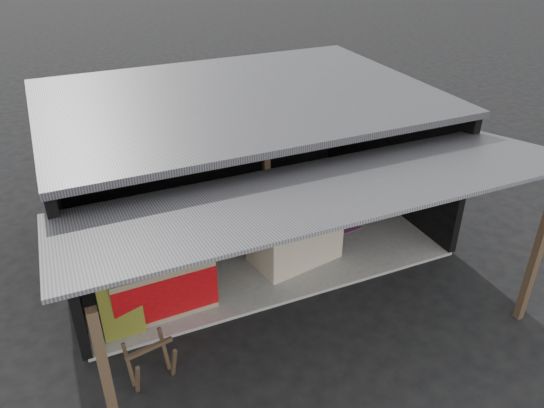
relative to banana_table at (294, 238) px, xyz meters
name	(u,v)px	position (x,y,z in m)	size (l,w,h in m)	color
ground	(294,302)	(-0.54, -1.11, -0.53)	(80.00, 80.00, 0.00)	black
concrete_slab	(243,230)	(-0.54, 1.39, -0.50)	(7.00, 5.00, 0.06)	gray
shophouse	(234,135)	(-0.54, 1.71, 1.57)	(7.40, 7.29, 3.02)	black
banana_table	(294,238)	(0.00, 0.00, 0.00)	(1.83, 1.31, 0.93)	beige
banana_pile	(295,213)	(0.00, 0.00, 0.55)	(1.55, 0.93, 0.18)	gold
white_crate	(279,210)	(0.15, 1.03, 0.02)	(0.91, 0.64, 0.98)	white
neighbor_stall	(161,283)	(-2.69, -0.40, 0.06)	(1.75, 0.83, 1.78)	#998466
green_signboard	(122,311)	(-3.41, -0.80, 0.02)	(0.65, 0.04, 0.98)	black
sawhorse	(151,360)	(-3.20, -1.86, -0.10)	(0.70, 0.69, 0.67)	#453322
water_barrel	(324,230)	(0.84, 0.32, -0.22)	(0.33, 0.33, 0.49)	navy
plastic_chair	(330,192)	(1.52, 1.33, 0.00)	(0.45, 0.45, 0.80)	#0A113A
magenta_rug	(320,226)	(1.02, 0.81, -0.46)	(1.50, 1.00, 0.01)	#671750
picture_frames	(196,111)	(-0.70, 3.78, 1.40)	(1.62, 0.04, 0.46)	black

